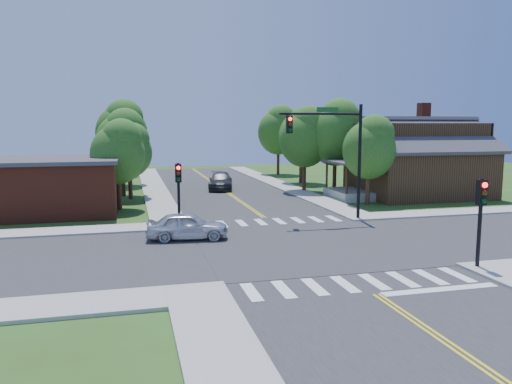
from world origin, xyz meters
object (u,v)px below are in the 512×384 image
object	(u,v)px
car_dgrey	(221,182)
signal_pole_nw	(179,183)
car_silver	(187,226)
signal_mast_ne	(335,143)
house_ne	(418,156)
signal_pole_se	(481,206)

from	to	relation	value
car_dgrey	signal_pole_nw	bearing A→B (deg)	-96.74
car_silver	signal_mast_ne	bearing A→B (deg)	-65.47
signal_pole_nw	house_ne	world-z (taller)	house_ne
signal_pole_se	house_ne	size ratio (longest dim) A/B	0.29
signal_mast_ne	signal_pole_nw	bearing A→B (deg)	-179.93
house_ne	car_dgrey	world-z (taller)	house_ne
signal_pole_se	house_ne	bearing A→B (deg)	64.42
house_ne	car_silver	xyz separation A→B (m)	(-20.57, -11.56, -2.61)
signal_pole_se	house_ne	xyz separation A→B (m)	(9.51, 19.86, 0.67)
signal_mast_ne	car_silver	xyz separation A→B (m)	(-9.37, -2.92, -4.14)
signal_mast_ne	car_silver	bearing A→B (deg)	-162.71
car_dgrey	signal_pole_se	bearing A→B (deg)	-67.03
car_silver	car_dgrey	bearing A→B (deg)	-7.82
signal_pole_nw	car_silver	xyz separation A→B (m)	(0.14, -2.91, -1.95)
house_ne	car_dgrey	bearing A→B (deg)	152.36
signal_mast_ne	car_silver	distance (m)	10.65
signal_pole_se	signal_pole_nw	world-z (taller)	same
house_ne	signal_mast_ne	bearing A→B (deg)	-142.32
house_ne	car_dgrey	size ratio (longest dim) A/B	2.34
signal_pole_nw	car_dgrey	distance (m)	17.63
signal_pole_se	house_ne	world-z (taller)	house_ne
signal_pole_nw	car_dgrey	bearing A→B (deg)	72.03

